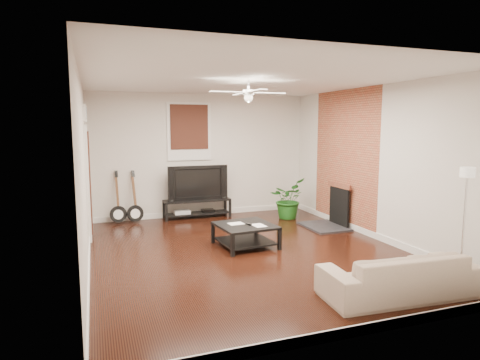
% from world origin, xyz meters
% --- Properties ---
extents(room, '(5.01, 6.01, 2.81)m').
position_xyz_m(room, '(0.00, 0.00, 1.40)').
color(room, black).
rests_on(room, ground).
extents(brick_accent, '(0.02, 2.20, 2.80)m').
position_xyz_m(brick_accent, '(2.49, 1.00, 1.40)').
color(brick_accent, '#AA5036').
rests_on(brick_accent, floor).
extents(fireplace, '(0.80, 1.10, 0.92)m').
position_xyz_m(fireplace, '(2.20, 1.00, 0.46)').
color(fireplace, black).
rests_on(fireplace, floor).
extents(window_back, '(1.00, 0.06, 1.30)m').
position_xyz_m(window_back, '(-0.30, 2.97, 1.95)').
color(window_back, '#38170F').
rests_on(window_back, wall_back).
extents(door_left, '(0.08, 1.00, 2.50)m').
position_xyz_m(door_left, '(-2.46, 1.90, 1.25)').
color(door_left, white).
rests_on(door_left, wall_left).
extents(tv_stand, '(1.51, 0.40, 0.42)m').
position_xyz_m(tv_stand, '(-0.19, 2.78, 0.21)').
color(tv_stand, black).
rests_on(tv_stand, floor).
extents(tv, '(1.35, 0.18, 0.78)m').
position_xyz_m(tv, '(-0.19, 2.80, 0.81)').
color(tv, black).
rests_on(tv, tv_stand).
extents(coffee_table, '(1.00, 1.00, 0.39)m').
position_xyz_m(coffee_table, '(0.06, 0.29, 0.19)').
color(coffee_table, black).
rests_on(coffee_table, floor).
extents(sofa, '(1.94, 0.86, 0.55)m').
position_xyz_m(sofa, '(1.09, -2.32, 0.28)').
color(sofa, tan).
rests_on(sofa, floor).
extents(floor_lamp, '(0.27, 0.27, 1.55)m').
position_xyz_m(floor_lamp, '(2.20, -2.22, 0.78)').
color(floor_lamp, silver).
rests_on(floor_lamp, floor).
extents(potted_plant, '(1.06, 1.07, 0.90)m').
position_xyz_m(potted_plant, '(1.72, 2.04, 0.45)').
color(potted_plant, '#1D5E1A').
rests_on(potted_plant, floor).
extents(guitar_left, '(0.38, 0.29, 1.15)m').
position_xyz_m(guitar_left, '(-1.92, 2.75, 0.57)').
color(guitar_left, black).
rests_on(guitar_left, floor).
extents(guitar_right, '(0.40, 0.32, 1.15)m').
position_xyz_m(guitar_right, '(-1.57, 2.72, 0.57)').
color(guitar_right, black).
rests_on(guitar_right, floor).
extents(ceiling_fan, '(1.24, 1.24, 0.32)m').
position_xyz_m(ceiling_fan, '(0.00, 0.00, 2.60)').
color(ceiling_fan, white).
rests_on(ceiling_fan, ceiling).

